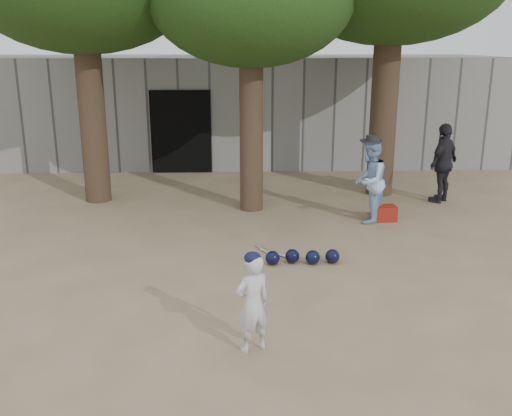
{
  "coord_description": "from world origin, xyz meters",
  "views": [
    {
      "loc": [
        0.35,
        -7.39,
        3.39
      ],
      "look_at": [
        0.6,
        1.0,
        0.95
      ],
      "focal_mm": 40.0,
      "sensor_mm": 36.0,
      "label": 1
    }
  ],
  "objects_px": {
    "spectator_dark": "(443,163)",
    "spectator_blue": "(369,181)",
    "red_bag": "(385,213)",
    "boy_player": "(253,304)"
  },
  "relations": [
    {
      "from": "boy_player",
      "to": "red_bag",
      "type": "bearing_deg",
      "value": -147.07
    },
    {
      "from": "spectator_dark",
      "to": "red_bag",
      "type": "xyz_separation_m",
      "value": [
        -1.58,
        -1.36,
        -0.72
      ]
    },
    {
      "from": "spectator_dark",
      "to": "red_bag",
      "type": "height_order",
      "value": "spectator_dark"
    },
    {
      "from": "spectator_blue",
      "to": "red_bag",
      "type": "distance_m",
      "value": 0.76
    },
    {
      "from": "boy_player",
      "to": "spectator_dark",
      "type": "xyz_separation_m",
      "value": [
        4.31,
        6.24,
        0.29
      ]
    },
    {
      "from": "boy_player",
      "to": "spectator_dark",
      "type": "relative_size",
      "value": 0.67
    },
    {
      "from": "red_bag",
      "to": "spectator_dark",
      "type": "bearing_deg",
      "value": 40.72
    },
    {
      "from": "red_bag",
      "to": "spectator_blue",
      "type": "bearing_deg",
      "value": -171.3
    },
    {
      "from": "spectator_blue",
      "to": "spectator_dark",
      "type": "xyz_separation_m",
      "value": [
        1.94,
        1.41,
        0.05
      ]
    },
    {
      "from": "spectator_dark",
      "to": "spectator_blue",
      "type": "bearing_deg",
      "value": -7.31
    }
  ]
}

